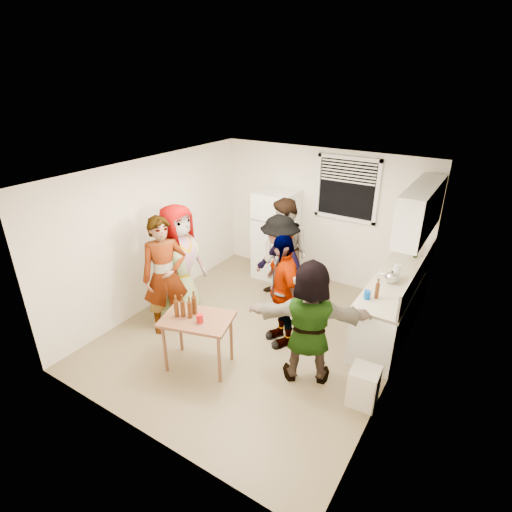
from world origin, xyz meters
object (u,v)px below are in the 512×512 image
Objects in this scene: kettle at (391,283)px; guest_orange at (306,375)px; beer_bottle_counter at (376,298)px; beer_bottle_table at (195,314)px; guest_stripe at (171,328)px; red_cup at (200,322)px; guest_grey at (184,316)px; guest_black at (281,340)px; trash_bin at (364,386)px; guest_back_left at (284,299)px; wine_bottle at (415,257)px; refrigerator at (276,235)px; serving_table at (200,365)px; guest_back_right at (278,310)px; blue_cup at (367,299)px.

guest_orange is at bearing -99.93° from kettle.
guest_orange is (-0.55, -0.94, -0.90)m from beer_bottle_counter.
guest_stripe is at bearing 157.62° from beer_bottle_table.
guest_stripe is 1.10× the size of guest_orange.
beer_bottle_table is at bearing 147.08° from red_cup.
guest_black is (1.68, 0.28, 0.00)m from guest_grey.
guest_stripe is at bearing -178.23° from trash_bin.
trash_bin is 1.57m from guest_black.
kettle is at bearing 84.74° from beer_bottle_counter.
guest_back_left is 1.21m from guest_black.
guest_orange is (2.29, 0.16, 0.00)m from guest_stripe.
trash_bin is 2.31m from beer_bottle_table.
guest_grey is at bearing -142.21° from wine_bottle.
guest_grey is (-1.11, 0.86, -0.76)m from red_cup.
refrigerator is 7.10× the size of kettle.
kettle is at bearing -23.57° from guest_stripe.
kettle is at bearing 49.10° from red_cup.
trash_bin is at bearing 11.60° from beer_bottle_table.
serving_table is 0.77m from beer_bottle_table.
red_cup reaches higher than serving_table.
refrigerator is 6.73× the size of beer_bottle_table.
guest_black is (0.76, 1.02, -0.76)m from beer_bottle_table.
guest_orange is (-0.70, -2.58, -0.90)m from wine_bottle.
wine_bottle is 0.30× the size of serving_table.
beer_bottle_table reaches higher than guest_back_right.
refrigerator is 1.00× the size of guest_back_right.
guest_back_left is (0.22, 2.10, -0.76)m from beer_bottle_table.
guest_orange is at bearing -41.00° from guest_back_left.
wine_bottle is 0.14× the size of guest_grey.
guest_back_left is at bearing 126.64° from guest_back_right.
wine_bottle is at bearing 39.61° from guest_back_left.
kettle is at bearing 44.68° from beer_bottle_table.
wine_bottle reaches higher than trash_bin.
refrigerator is 3.44× the size of trash_bin.
guest_back_right is at bearing -4.25° from guest_stripe.
guest_black is (0.44, -0.70, 0.00)m from guest_back_right.
beer_bottle_table is 0.15× the size of guest_black.
blue_cup is (-0.10, -0.09, 0.00)m from beer_bottle_counter.
blue_cup is 3.00m from guest_grey.
trash_bin is 0.29× the size of guest_orange.
wine_bottle is 2.72m from trash_bin.
guest_stripe is (0.06, -0.38, 0.00)m from guest_grey.
kettle is 2.80m from red_cup.
kettle is at bearing -19.33° from refrigerator.
red_cup reaches higher than guest_stripe.
beer_bottle_table is at bearing 142.09° from serving_table.
refrigerator is 6.36× the size of wine_bottle.
red_cup is at bearing -121.01° from wine_bottle.
blue_cup reaches higher than guest_back_left.
guest_orange is (2.34, -0.22, 0.00)m from guest_grey.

